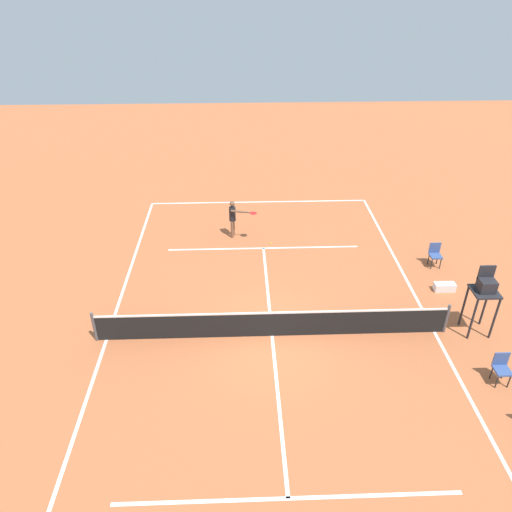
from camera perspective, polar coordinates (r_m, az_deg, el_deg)
name	(u,v)px	position (r m, az deg, el deg)	size (l,w,h in m)	color
ground_plane	(272,336)	(16.15, 1.88, -9.22)	(60.00, 60.00, 0.00)	#B76038
court_lines	(272,336)	(16.15, 1.88, -9.21)	(10.76, 20.54, 0.01)	white
tennis_net	(272,324)	(15.83, 1.91, -7.85)	(11.36, 0.10, 1.07)	#4C4C51
player_serving	(234,216)	(21.16, -2.62, 4.66)	(1.21, 0.85, 1.70)	brown
tennis_ball	(271,243)	(21.04, 1.73, 1.49)	(0.07, 0.07, 0.07)	#CCE033
umpire_chair	(485,291)	(16.94, 25.01, -3.65)	(0.80, 0.80, 2.41)	#232328
courtside_chair_near	(502,367)	(15.92, 26.60, -11.46)	(0.44, 0.46, 0.95)	#262626
courtside_chair_mid	(435,254)	(20.55, 20.07, 0.25)	(0.44, 0.46, 0.95)	#262626
equipment_bag	(444,287)	(19.34, 21.02, -3.37)	(0.76, 0.32, 0.30)	white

